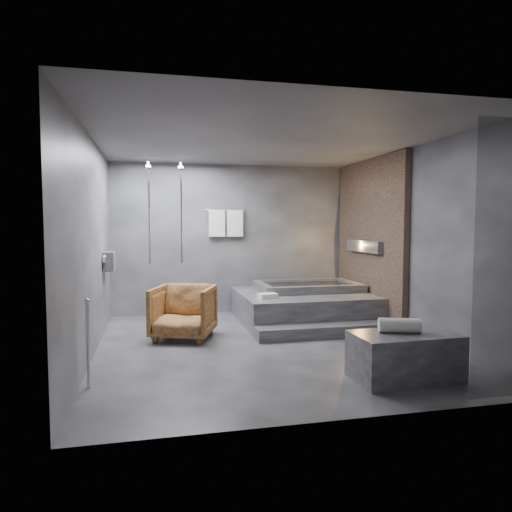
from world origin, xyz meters
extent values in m
plane|color=#2E2E31|center=(0.00, 0.00, 0.00)|extent=(5.00, 5.00, 0.00)
cube|color=#4E4D50|center=(0.00, 0.00, 2.80)|extent=(4.50, 5.00, 0.04)
cube|color=#39393E|center=(0.00, 2.50, 1.40)|extent=(4.50, 0.04, 2.80)
cube|color=#39393E|center=(0.00, -2.50, 1.40)|extent=(4.50, 0.04, 2.80)
cube|color=#39393E|center=(-2.25, 0.00, 1.40)|extent=(0.04, 5.00, 2.80)
cube|color=#39393E|center=(2.25, 0.00, 1.40)|extent=(0.04, 5.00, 2.80)
cube|color=#9F7B5D|center=(2.19, 1.25, 1.40)|extent=(0.10, 2.40, 2.78)
cube|color=#FF9938|center=(2.11, 1.25, 1.30)|extent=(0.14, 1.20, 0.20)
cube|color=gray|center=(-2.16, 1.40, 1.10)|extent=(0.16, 0.42, 0.30)
imported|color=beige|center=(-2.15, 1.30, 1.05)|extent=(0.08, 0.08, 0.21)
imported|color=beige|center=(-2.15, 1.50, 1.03)|extent=(0.07, 0.07, 0.15)
cylinder|color=silver|center=(-1.00, 2.05, 1.90)|extent=(0.04, 0.04, 1.80)
cylinder|color=silver|center=(-1.55, 2.05, 1.90)|extent=(0.04, 0.04, 1.80)
cylinder|color=silver|center=(-0.15, 2.44, 1.95)|extent=(0.75, 0.02, 0.02)
cube|color=white|center=(-0.32, 2.42, 1.70)|extent=(0.30, 0.06, 0.50)
cube|color=white|center=(0.02, 2.42, 1.70)|extent=(0.30, 0.06, 0.50)
cylinder|color=silver|center=(-2.15, -1.20, 0.45)|extent=(0.04, 0.04, 0.90)
cube|color=black|center=(1.65, -2.45, 1.35)|extent=(0.55, 0.01, 2.60)
cube|color=#343336|center=(1.05, 1.45, 0.25)|extent=(2.20, 2.00, 0.50)
cube|color=#343336|center=(1.05, 0.27, 0.09)|extent=(2.20, 0.36, 0.18)
cube|color=#313033|center=(1.16, -1.68, 0.25)|extent=(1.14, 0.64, 0.51)
imported|color=#4F2D13|center=(-1.06, 0.64, 0.39)|extent=(1.08, 1.10, 0.79)
cylinder|color=white|center=(1.12, -1.64, 0.59)|extent=(0.47, 0.29, 0.16)
cube|color=silver|center=(0.29, 0.95, 0.54)|extent=(0.32, 0.26, 0.08)
camera|label=1|loc=(-1.47, -6.06, 1.68)|focal=32.00mm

